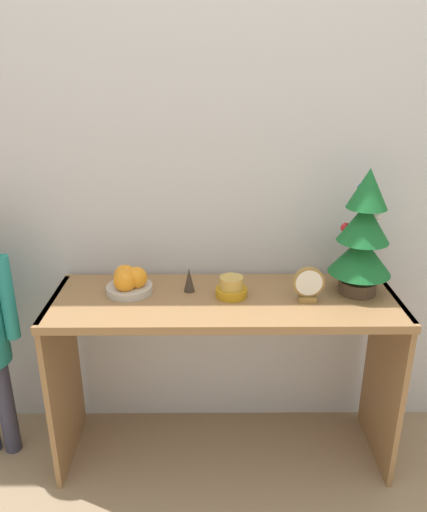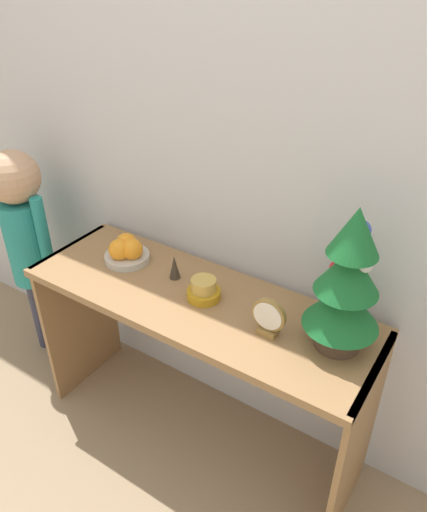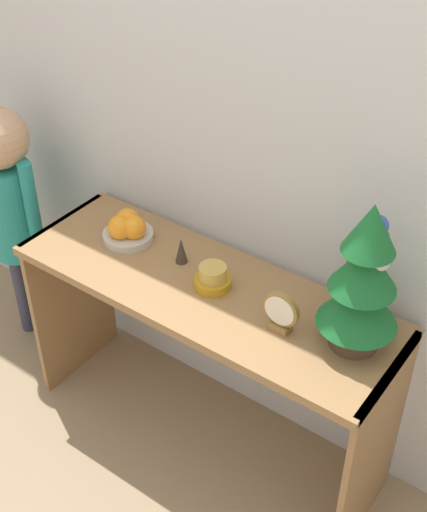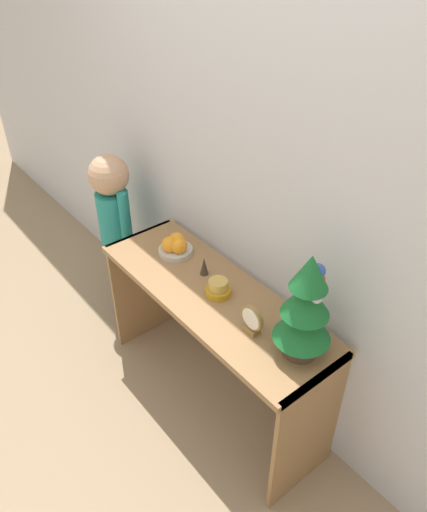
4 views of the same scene
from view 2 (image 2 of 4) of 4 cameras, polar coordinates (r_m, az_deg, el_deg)
The scene contains 9 objects.
ground_plane at distance 2.13m, azimuth -5.28°, elevation -23.16°, with size 12.00×12.00×0.00m, color #997F60.
back_wall at distance 1.67m, azimuth 2.90°, elevation 14.93°, with size 7.00×0.05×2.50m, color silver.
console_table at distance 1.83m, azimuth -1.96°, elevation -8.56°, with size 1.28×0.43×0.71m.
mini_tree at distance 1.45m, azimuth 15.03°, elevation -2.99°, with size 0.23×0.23×0.47m.
fruit_bowl at distance 1.93m, azimuth -9.93°, elevation 0.61°, with size 0.17×0.17×0.10m.
singing_bowl at distance 1.71m, azimuth -1.13°, elevation -3.92°, with size 0.12×0.12×0.08m.
desk_clock at distance 1.55m, azimuth 6.31°, elevation -7.02°, with size 0.11×0.04×0.13m.
figurine at distance 1.80m, azimuth -4.48°, elevation -1.26°, with size 0.04×0.04×0.09m.
child_figure at distance 2.32m, azimuth -20.80°, elevation 3.05°, with size 0.29×0.23×1.04m.
Camera 2 is at (0.81, -0.90, 1.75)m, focal length 35.00 mm.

